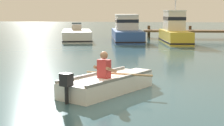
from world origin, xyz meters
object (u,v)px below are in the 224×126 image
Objects in this scene: rowboat_with_person at (109,83)px; moored_boat_yellow at (175,31)px; moored_boat_blue at (127,31)px; moored_boat_white at (77,36)px.

moored_boat_yellow is at bearing 80.86° from rowboat_with_person.
moored_boat_yellow is (2.59, 16.10, 0.60)m from rowboat_with_person.
moored_boat_blue reaches higher than rowboat_with_person.
moored_boat_blue is 3.73m from moored_boat_yellow.
moored_boat_blue is (-0.94, 17.29, 0.48)m from rowboat_with_person.
rowboat_with_person is 17.32m from moored_boat_blue.
rowboat_with_person is at bearing -74.38° from moored_boat_white.
moored_boat_white is 0.97× the size of moored_boat_yellow.
moored_boat_yellow reaches higher than moored_boat_blue.
moored_boat_yellow is (3.53, -1.19, 0.12)m from moored_boat_blue.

